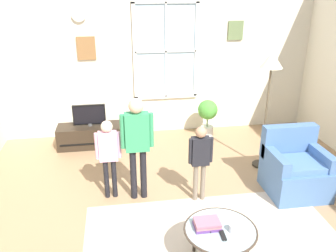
{
  "coord_description": "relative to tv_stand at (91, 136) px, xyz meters",
  "views": [
    {
      "loc": [
        -0.83,
        -3.15,
        2.63
      ],
      "look_at": [
        -0.21,
        0.78,
        1.03
      ],
      "focal_mm": 37.2,
      "sensor_mm": 36.0,
      "label": 1
    }
  ],
  "objects": [
    {
      "name": "remote_near_cup",
      "position": [
        1.31,
        -3.07,
        0.24
      ],
      "size": [
        0.09,
        0.14,
        0.02
      ],
      "primitive_type": "cube",
      "rotation": [
        0.0,
        0.0,
        -0.4
      ],
      "color": "black",
      "rests_on": "coffee_table"
    },
    {
      "name": "coffee_table",
      "position": [
        1.41,
        -3.09,
        0.21
      ],
      "size": [
        0.73,
        0.73,
        0.43
      ],
      "color": "#99B2B7",
      "rests_on": "ground_plane"
    },
    {
      "name": "potted_plant_by_window",
      "position": [
        2.13,
        0.09,
        0.26
      ],
      "size": [
        0.36,
        0.36,
        0.71
      ],
      "color": "silver",
      "rests_on": "ground_plane"
    },
    {
      "name": "back_wall",
      "position": [
        1.3,
        0.57,
        1.31
      ],
      "size": [
        5.71,
        0.17,
        2.99
      ],
      "color": "silver",
      "rests_on": "ground_plane"
    },
    {
      "name": "remote_near_books",
      "position": [
        1.4,
        -3.2,
        0.24
      ],
      "size": [
        0.05,
        0.14,
        0.02
      ],
      "primitive_type": "cube",
      "rotation": [
        0.0,
        0.0,
        -0.04
      ],
      "color": "black",
      "rests_on": "coffee_table"
    },
    {
      "name": "person_pink_shirt",
      "position": [
        0.34,
        -1.69,
        0.49
      ],
      "size": [
        0.33,
        0.15,
        1.09
      ],
      "color": "black",
      "rests_on": "ground_plane"
    },
    {
      "name": "person_green_shirt",
      "position": [
        0.71,
        -1.76,
        0.68
      ],
      "size": [
        0.42,
        0.19,
        1.39
      ],
      "color": "black",
      "rests_on": "ground_plane"
    },
    {
      "name": "cup",
      "position": [
        1.52,
        -3.14,
        0.27
      ],
      "size": [
        0.08,
        0.08,
        0.08
      ],
      "primitive_type": "cylinder",
      "color": "white",
      "rests_on": "coffee_table"
    },
    {
      "name": "armchair",
      "position": [
        2.81,
        -1.92,
        0.14
      ],
      "size": [
        0.76,
        0.74,
        0.87
      ],
      "color": "#476B9E",
      "rests_on": "ground_plane"
    },
    {
      "name": "floor_lamp",
      "position": [
        2.67,
        -1.16,
        1.3
      ],
      "size": [
        0.32,
        0.32,
        1.78
      ],
      "color": "black",
      "rests_on": "ground_plane"
    },
    {
      "name": "person_black_shirt",
      "position": [
        1.48,
        -1.94,
        0.46
      ],
      "size": [
        0.31,
        0.14,
        1.04
      ],
      "color": "#726656",
      "rests_on": "ground_plane"
    },
    {
      "name": "book_stack",
      "position": [
        1.29,
        -3.04,
        0.27
      ],
      "size": [
        0.26,
        0.19,
        0.08
      ],
      "color": "#5E3881",
      "rests_on": "coffee_table"
    },
    {
      "name": "area_rug",
      "position": [
        1.46,
        -2.88,
        -0.19
      ],
      "size": [
        2.87,
        1.94,
        0.01
      ],
      "primitive_type": "cube",
      "color": "#C6B29E",
      "rests_on": "ground_plane"
    },
    {
      "name": "ground_plane",
      "position": [
        1.3,
        -2.61,
        -0.2
      ],
      "size": [
        6.31,
        6.84,
        0.02
      ],
      "primitive_type": "cube",
      "color": "#9E7A56"
    },
    {
      "name": "television",
      "position": [
        0.0,
        -0.0,
        0.39
      ],
      "size": [
        0.55,
        0.08,
        0.38
      ],
      "color": "#4C4C4C",
      "rests_on": "tv_stand"
    },
    {
      "name": "tv_stand",
      "position": [
        0.0,
        0.0,
        0.0
      ],
      "size": [
        1.14,
        0.45,
        0.38
      ],
      "color": "#2D2319",
      "rests_on": "ground_plane"
    }
  ]
}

